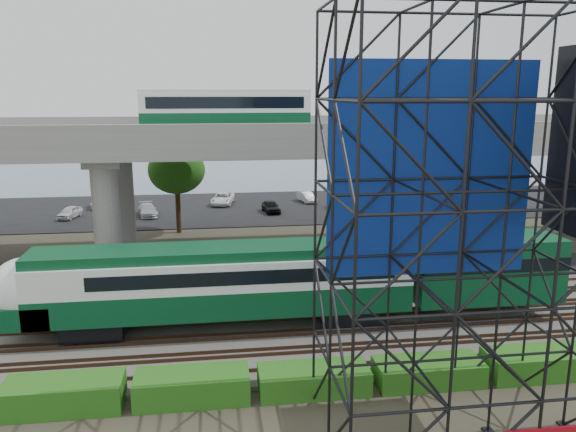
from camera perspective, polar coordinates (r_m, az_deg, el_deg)
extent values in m
plane|color=#474233|center=(28.28, -1.05, -13.16)|extent=(140.00, 140.00, 0.00)
cube|color=slate|center=(30.04, -1.50, -11.35)|extent=(90.00, 12.00, 0.20)
cube|color=black|center=(37.95, -2.92, -6.27)|extent=(90.00, 5.00, 0.08)
cube|color=black|center=(60.63, -4.83, 0.86)|extent=(90.00, 18.00, 0.08)
cube|color=slate|center=(82.28, -5.66, 3.91)|extent=(140.00, 40.00, 0.03)
cube|color=#472D1E|center=(25.74, -0.31, -15.20)|extent=(90.00, 0.08, 0.16)
cube|color=#472D1E|center=(27.01, -0.72, -13.79)|extent=(90.00, 0.08, 0.16)
cube|color=#472D1E|center=(27.51, -0.87, -13.28)|extent=(90.00, 0.08, 0.16)
cube|color=#472D1E|center=(28.80, -1.22, -12.04)|extent=(90.00, 0.08, 0.16)
cube|color=#472D1E|center=(29.31, -1.35, -11.59)|extent=(90.00, 0.08, 0.16)
cube|color=#472D1E|center=(30.62, -1.66, -10.50)|extent=(90.00, 0.08, 0.16)
cube|color=#472D1E|center=(31.14, -1.77, -10.10)|extent=(90.00, 0.08, 0.16)
cube|color=#472D1E|center=(32.46, -2.04, -9.13)|extent=(90.00, 0.08, 0.16)
cube|color=#472D1E|center=(32.98, -2.14, -8.77)|extent=(90.00, 0.08, 0.16)
cube|color=#472D1E|center=(34.32, -2.38, -7.91)|extent=(90.00, 0.08, 0.16)
cube|color=black|center=(30.22, -19.04, -10.45)|extent=(3.00, 2.20, 0.90)
cube|color=black|center=(30.42, 6.09, -9.65)|extent=(3.00, 2.20, 0.90)
cube|color=#094423|center=(29.19, -6.47, -8.21)|extent=(19.00, 3.00, 1.40)
cube|color=white|center=(28.71, -6.54, -5.50)|extent=(19.00, 3.00, 1.50)
cube|color=#094423|center=(28.42, -6.59, -3.58)|extent=(19.00, 2.60, 0.50)
cube|color=black|center=(28.73, -4.54, -5.34)|extent=(15.00, 3.06, 0.70)
ellipsoid|color=white|center=(30.27, -24.93, -6.77)|extent=(3.60, 3.00, 3.20)
cube|color=#094423|center=(30.61, -24.75, -8.63)|extent=(2.60, 3.00, 1.10)
cube|color=black|center=(30.46, -27.00, -5.86)|extent=(0.48, 2.00, 1.09)
cube|color=#094423|center=(32.26, 19.28, -4.94)|extent=(8.00, 3.00, 3.40)
cube|color=#9E9B93|center=(41.58, -3.71, 7.46)|extent=(80.00, 12.00, 1.20)
cube|color=#9E9B93|center=(35.77, -3.06, 8.49)|extent=(80.00, 0.50, 1.10)
cube|color=#9E9B93|center=(47.22, -4.25, 9.45)|extent=(80.00, 0.50, 1.10)
cylinder|color=#9E9B93|center=(39.34, -17.92, -0.21)|extent=(1.80, 1.80, 8.00)
cylinder|color=#9E9B93|center=(46.11, -16.45, 1.69)|extent=(1.80, 1.80, 8.00)
cube|color=#9E9B93|center=(42.15, -17.45, 5.75)|extent=(2.40, 9.00, 0.60)
cylinder|color=#9E9B93|center=(40.81, 10.89, 0.63)|extent=(1.80, 1.80, 8.00)
cylinder|color=#9E9B93|center=(47.37, 8.22, 2.36)|extent=(1.80, 1.80, 8.00)
cube|color=#9E9B93|center=(43.53, 9.63, 6.34)|extent=(2.40, 9.00, 0.60)
cylinder|color=#9E9B93|center=(55.08, 26.55, 2.58)|extent=(1.80, 1.80, 8.00)
cube|color=black|center=(41.41, -6.30, 8.71)|extent=(12.00, 2.50, 0.70)
cube|color=#094423|center=(41.37, -6.33, 9.81)|extent=(12.00, 2.50, 0.90)
cube|color=white|center=(41.33, -6.36, 11.33)|extent=(12.00, 2.50, 1.30)
cube|color=black|center=(41.33, -6.36, 11.40)|extent=(11.00, 2.56, 0.80)
cube|color=white|center=(41.33, -6.39, 12.44)|extent=(12.00, 2.40, 0.30)
cube|color=navy|center=(22.19, 14.34, 4.49)|extent=(8.10, 0.08, 8.25)
cube|color=#1F5914|center=(24.78, -21.84, -16.51)|extent=(4.60, 1.80, 1.20)
cube|color=#1F5914|center=(24.06, -9.70, -16.71)|extent=(4.60, 1.80, 1.15)
cube|color=#1F5914|center=(24.39, 2.62, -16.26)|extent=(4.60, 1.80, 1.03)
cube|color=#1F5914|center=(25.68, 14.06, -15.10)|extent=(4.60, 1.80, 1.01)
cube|color=#1F5914|center=(27.80, 23.96, -13.50)|extent=(4.60, 1.80, 1.12)
cylinder|color=#382314|center=(42.59, 15.91, -1.34)|extent=(0.44, 0.44, 4.80)
ellipsoid|color=#1F5914|center=(41.97, 16.17, 2.90)|extent=(4.94, 4.94, 4.18)
cylinder|color=#382314|center=(50.38, -11.10, 1.01)|extent=(0.44, 0.44, 4.80)
ellipsoid|color=#1F5914|center=(49.85, -11.26, 4.61)|extent=(4.94, 4.94, 4.18)
imported|color=black|center=(39.36, -26.47, -5.89)|extent=(4.99, 3.66, 1.26)
imported|color=silver|center=(59.17, -21.31, 0.35)|extent=(2.15, 3.60, 1.15)
imported|color=#9CA0A3|center=(63.54, -18.56, 1.38)|extent=(1.31, 3.71, 1.22)
imported|color=#ADAEB5|center=(57.86, -14.07, 0.60)|extent=(2.47, 4.35, 1.19)
imported|color=white|center=(62.40, -6.64, 1.78)|extent=(2.97, 4.91, 1.27)
imported|color=black|center=(57.79, -1.74, 0.97)|extent=(1.93, 3.73, 1.21)
imported|color=#AAABB2|center=(63.28, 1.91, 1.95)|extent=(1.92, 3.63, 1.14)
imported|color=silver|center=(58.99, 5.34, 1.18)|extent=(2.04, 4.45, 1.26)
imported|color=#BABCC3|center=(65.98, 11.34, 2.18)|extent=(2.41, 4.55, 1.22)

